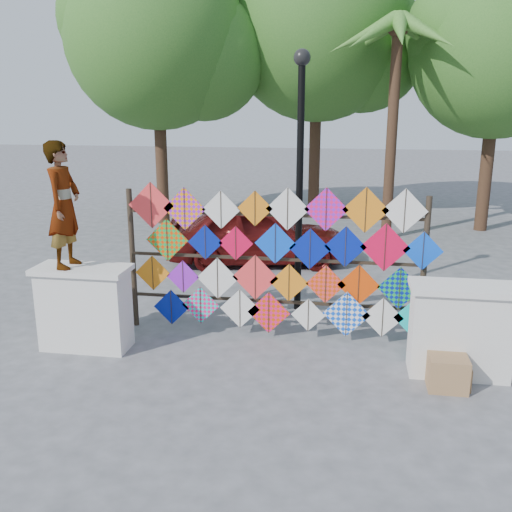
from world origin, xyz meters
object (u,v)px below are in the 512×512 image
(vendor_woman, at_px, (64,205))
(sedan, at_px, (257,234))
(kite_rack, at_px, (280,262))
(lamppost, at_px, (300,159))

(vendor_woman, bearing_deg, sedan, -21.45)
(kite_rack, distance_m, vendor_woman, 3.31)
(vendor_woman, xyz_separation_m, lamppost, (3.19, 2.20, 0.50))
(kite_rack, height_order, vendor_woman, vendor_woman)
(vendor_woman, distance_m, lamppost, 3.91)
(kite_rack, bearing_deg, vendor_woman, -162.94)
(sedan, bearing_deg, kite_rack, -176.91)
(sedan, height_order, lamppost, lamppost)
(lamppost, bearing_deg, vendor_woman, -145.43)
(kite_rack, distance_m, lamppost, 1.95)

